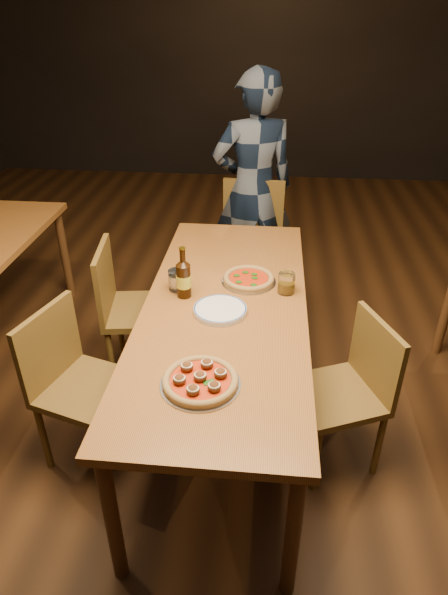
# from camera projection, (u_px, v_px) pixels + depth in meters

# --- Properties ---
(ground) EXTENTS (9.00, 9.00, 0.00)m
(ground) POSITION_uv_depth(u_px,v_px,m) (225.00, 416.00, 2.84)
(ground) COLOR black
(room_shell) EXTENTS (9.00, 9.00, 9.00)m
(room_shell) POSITION_uv_depth(u_px,v_px,m) (225.00, 56.00, 1.88)
(room_shell) COLOR black
(room_shell) RESTS_ON ground
(table_main) EXTENTS (0.80, 2.00, 0.75)m
(table_main) POSITION_uv_depth(u_px,v_px,m) (225.00, 317.00, 2.48)
(table_main) COLOR brown
(table_main) RESTS_ON ground
(chair_main_nw) EXTENTS (0.50, 0.50, 0.87)m
(chair_main_nw) POSITION_uv_depth(u_px,v_px,m) (88.00, 388.00, 2.39)
(chair_main_nw) COLOR brown
(chair_main_nw) RESTS_ON ground
(chair_main_sw) EXTENTS (0.47, 0.47, 0.90)m
(chair_main_sw) POSITION_uv_depth(u_px,v_px,m) (142.00, 310.00, 2.97)
(chair_main_sw) COLOR brown
(chair_main_sw) RESTS_ON ground
(chair_main_e) EXTENTS (0.51, 0.51, 0.83)m
(chair_main_e) POSITION_uv_depth(u_px,v_px,m) (337.00, 394.00, 2.38)
(chair_main_e) COLOR brown
(chair_main_e) RESTS_ON ground
(chair_end) EXTENTS (0.48, 0.48, 0.96)m
(chair_end) POSITION_uv_depth(u_px,v_px,m) (249.00, 247.00, 3.63)
(chair_end) COLOR brown
(chair_end) RESTS_ON ground
(pizza_meatball) EXTENTS (0.32, 0.32, 0.06)m
(pizza_meatball) POSITION_uv_depth(u_px,v_px,m) (200.00, 380.00, 1.93)
(pizza_meatball) COLOR #B7B7BF
(pizza_meatball) RESTS_ON table_main
(pizza_margherita) EXTENTS (0.29, 0.29, 0.04)m
(pizza_margherita) POSITION_uv_depth(u_px,v_px,m) (249.00, 279.00, 2.63)
(pizza_margherita) COLOR #B7B7BF
(pizza_margherita) RESTS_ON table_main
(plate_stack) EXTENTS (0.26, 0.26, 0.02)m
(plate_stack) POSITION_uv_depth(u_px,v_px,m) (220.00, 310.00, 2.38)
(plate_stack) COLOR white
(plate_stack) RESTS_ON table_main
(beer_bottle) EXTENTS (0.07, 0.07, 0.26)m
(beer_bottle) POSITION_uv_depth(u_px,v_px,m) (184.00, 280.00, 2.47)
(beer_bottle) COLOR black
(beer_bottle) RESTS_ON table_main
(water_glass) EXTENTS (0.09, 0.09, 0.11)m
(water_glass) POSITION_uv_depth(u_px,v_px,m) (177.00, 280.00, 2.55)
(water_glass) COLOR white
(water_glass) RESTS_ON table_main
(amber_glass) EXTENTS (0.09, 0.09, 0.11)m
(amber_glass) POSITION_uv_depth(u_px,v_px,m) (286.00, 283.00, 2.52)
(amber_glass) COLOR #8F6010
(amber_glass) RESTS_ON table_main
(diner) EXTENTS (0.70, 0.57, 1.68)m
(diner) POSITION_uv_depth(u_px,v_px,m) (253.00, 190.00, 3.65)
(diner) COLOR black
(diner) RESTS_ON ground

